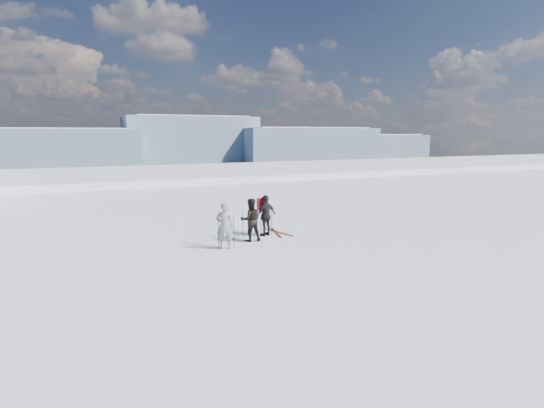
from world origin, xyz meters
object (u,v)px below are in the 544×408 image
Objects in this scene: skier_pack at (266,215)px; skis_loose at (278,233)px; skier_grey at (225,226)px; skier_dark at (250,220)px.

skier_pack is 0.96× the size of skis_loose.
skier_grey is at bearing 10.69° from skier_pack.
skier_grey reaches higher than skier_pack.
skier_dark is 0.95× the size of skis_loose.
skier_grey is 1.01× the size of skier_dark.
skier_grey reaches higher than skier_dark.
skier_pack is at bearing -158.49° from skis_loose.
skier_grey is at bearing 33.68° from skier_dark.
skier_grey is 1.38m from skier_dark.
skier_dark reaches higher than skis_loose.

